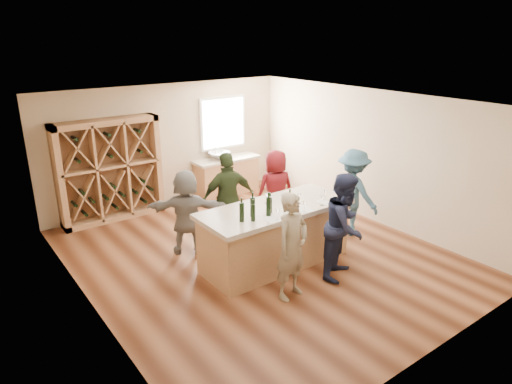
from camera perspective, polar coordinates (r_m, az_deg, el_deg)
floor at (r=8.54m, az=0.26°, el=-8.11°), size 6.00×7.00×0.10m
ceiling at (r=7.64m, az=0.30°, el=11.54°), size 6.00×7.00×0.10m
wall_back at (r=10.91m, az=-11.03°, el=5.86°), size 6.00×0.10×2.80m
wall_front at (r=5.76m, az=22.19°, el=-7.88°), size 6.00×0.10×2.80m
wall_left at (r=6.72m, az=-21.07°, el=-3.79°), size 0.10×7.00×2.80m
wall_right at (r=10.03m, az=14.41°, el=4.40°), size 0.10×7.00×2.80m
window_frame at (r=11.48m, az=-4.16°, el=8.62°), size 1.30×0.06×1.30m
window_pane at (r=11.45m, az=-4.07°, el=8.59°), size 1.18×0.01×1.18m
wine_rack at (r=10.20m, az=-17.80°, el=2.57°), size 2.20×0.45×2.20m
back_counter_base at (r=11.53m, az=-3.70°, el=1.91°), size 1.60×0.58×0.86m
back_counter_top at (r=11.40m, az=-3.75°, el=4.11°), size 1.70×0.62×0.06m
sink at (r=11.27m, az=-4.62°, el=4.55°), size 0.54×0.54×0.19m
faucet at (r=11.40m, az=-5.11°, el=5.01°), size 0.02×0.02×0.30m
tasting_counter_base at (r=8.02m, az=2.42°, el=-5.65°), size 2.60×1.00×1.00m
tasting_counter_top at (r=7.81m, az=2.48°, el=-2.06°), size 2.72×1.12×0.08m
wine_bottle_a at (r=7.13m, az=-1.80°, el=-2.52°), size 0.10×0.10×0.31m
wine_bottle_b at (r=7.15m, az=-0.36°, el=-2.60°), size 0.08×0.08×0.28m
wine_bottle_c at (r=7.31m, az=-0.42°, el=-1.86°), size 0.11×0.11×0.33m
wine_bottle_d at (r=7.34m, az=1.58°, el=-1.81°), size 0.09×0.09×0.32m
wine_bottle_e at (r=7.47m, az=1.79°, el=-1.65°), size 0.08×0.08×0.26m
wine_glass_a at (r=7.21m, az=2.69°, el=-2.83°), size 0.07×0.07×0.18m
wine_glass_b at (r=7.54m, az=6.08°, el=-1.85°), size 0.09×0.09×0.19m
wine_glass_c at (r=7.88m, az=8.27°, el=-1.05°), size 0.08×0.08×0.18m
wine_glass_d at (r=7.92m, az=5.41°, el=-0.83°), size 0.09×0.09×0.18m
wine_glass_e at (r=8.13m, az=8.66°, el=-0.38°), size 0.09×0.09×0.19m
tasting_menu_a at (r=7.27m, az=2.00°, el=-3.39°), size 0.25×0.32×0.00m
tasting_menu_b at (r=7.71m, az=5.95°, el=-2.12°), size 0.32×0.38×0.00m
tasting_menu_c at (r=8.06m, az=8.56°, el=-1.24°), size 0.26×0.32×0.00m
person_near_left at (r=6.93m, az=4.53°, el=-6.77°), size 0.69×0.56×1.70m
person_near_right at (r=7.61m, az=11.00°, el=-4.19°), size 0.99×0.80×1.79m
person_server at (r=9.26m, az=11.99°, el=-0.04°), size 0.63×1.18×1.75m
person_far_mid at (r=8.67m, az=-3.47°, el=-0.83°), size 1.14×0.75×1.80m
person_far_right at (r=9.32m, az=2.44°, el=0.24°), size 0.90×0.68×1.67m
person_far_left at (r=8.39m, az=-8.66°, el=-2.48°), size 1.52×1.28×1.60m
wine_bottle_f at (r=7.56m, az=4.22°, el=-1.31°), size 0.07×0.07×0.30m
wine_glass_f at (r=7.88m, az=1.30°, el=-0.83°), size 0.07×0.07×0.18m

